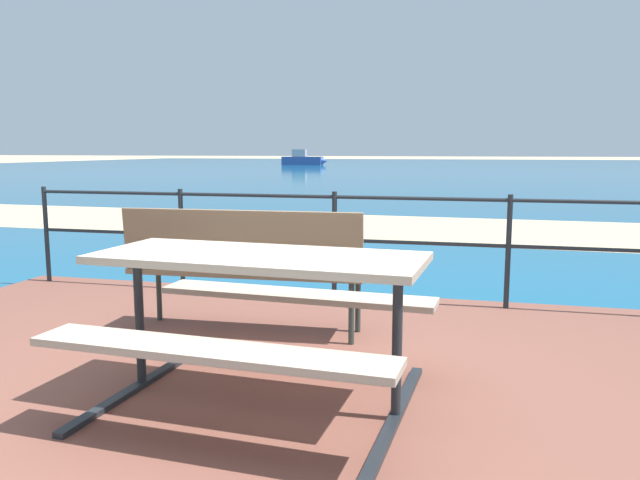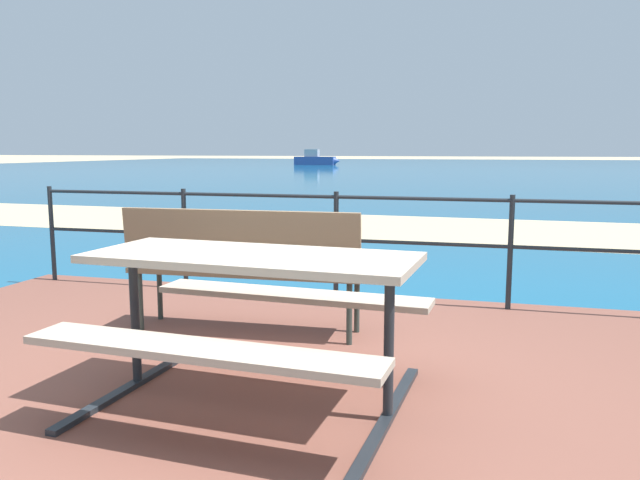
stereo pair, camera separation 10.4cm
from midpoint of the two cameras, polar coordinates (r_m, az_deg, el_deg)
ground_plane at (r=3.48m, az=-7.56°, el=-15.11°), size 240.00×240.00×0.00m
patio_paving at (r=3.47m, az=-7.57°, el=-14.66°), size 6.40×5.20×0.06m
sea_water at (r=42.97m, az=13.82°, el=6.19°), size 90.00×90.00×0.01m
beach_strip at (r=11.09m, az=8.75°, el=1.07°), size 54.10×5.65×0.01m
picnic_table at (r=3.24m, az=-5.26°, el=-4.68°), size 1.75×1.46×0.79m
park_bench at (r=4.45m, az=-6.35°, el=-1.74°), size 1.73×0.48×0.91m
railing_fence at (r=5.52m, az=2.01°, el=0.90°), size 5.94×0.04×0.95m
boat_mid at (r=55.26m, az=-0.34°, el=7.33°), size 4.02×1.11×1.35m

